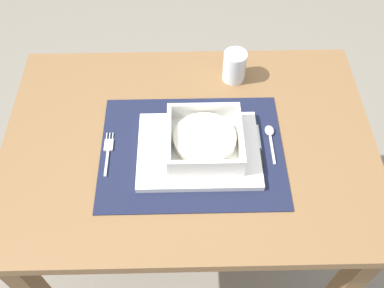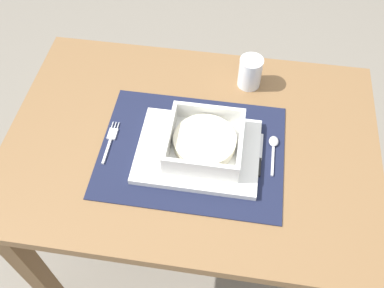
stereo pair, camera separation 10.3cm
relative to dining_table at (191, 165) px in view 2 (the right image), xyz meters
The scene contains 9 objects.
ground_plane 0.62m from the dining_table, ahead, with size 6.00×6.00×0.00m, color gray.
dining_table is the anchor object (origin of this frame).
placemat 0.12m from the dining_table, 78.85° to the right, with size 0.45×0.34×0.00m, color #191E38.
serving_plate 0.13m from the dining_table, 59.77° to the right, with size 0.30×0.23×0.02m, color white.
porridge_bowl 0.16m from the dining_table, 41.23° to the right, with size 0.18×0.18×0.06m.
fork 0.24m from the dining_table, behind, with size 0.02×0.13×0.00m.
spoon 0.24m from the dining_table, ahead, with size 0.02×0.12×0.01m.
butter_knife 0.21m from the dining_table, ahead, with size 0.01×0.13×0.01m.
drinking_glass 0.30m from the dining_table, 59.32° to the left, with size 0.06×0.06×0.09m.
Camera 2 is at (0.10, -0.63, 1.60)m, focal length 39.82 mm.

